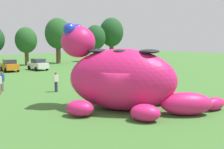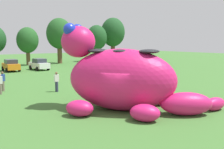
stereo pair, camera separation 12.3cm
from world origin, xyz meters
name	(u,v)px [view 2 (the right image)]	position (x,y,z in m)	size (l,w,h in m)	color
ground_plane	(119,112)	(0.00, 0.00, 0.00)	(160.00, 160.00, 0.00)	#427533
giant_inflatable_creature	(122,79)	(0.52, 0.43, 1.98)	(9.31, 8.47, 5.41)	#E01E6B
car_orange	(11,65)	(0.71, 26.86, 0.86)	(2.02, 4.14, 1.72)	orange
car_white	(39,64)	(4.68, 26.21, 0.86)	(2.15, 4.20, 1.72)	white
tree_centre_right	(28,40)	(5.93, 35.13, 4.47)	(3.85, 3.85, 6.84)	brown
tree_mid_right	(59,34)	(12.35, 35.69, 5.77)	(4.97, 4.97, 8.82)	brown
tree_right	(97,38)	(20.98, 35.72, 5.09)	(4.38, 4.38, 7.78)	brown
tree_far_right	(113,32)	(26.23, 37.06, 6.34)	(5.46, 5.46, 9.69)	brown
spectator_near_inflatable	(0,84)	(-4.55, 9.94, 0.85)	(0.38, 0.26, 1.71)	#726656
spectator_wandering	(57,82)	(-0.36, 8.36, 0.85)	(0.38, 0.26, 1.71)	#2D334C
spectator_far_side	(3,81)	(-4.02, 11.30, 0.85)	(0.38, 0.26, 1.71)	#726656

